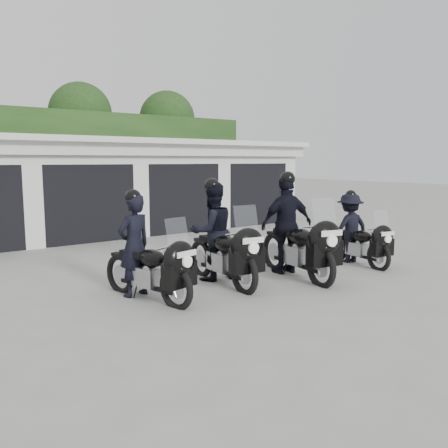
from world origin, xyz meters
TOP-DOWN VIEW (x-y plane):
  - ground at (0.00, 0.00)m, footprint 80.00×80.00m
  - garage_block at (-0.00, 8.06)m, footprint 16.40×6.80m
  - background_vegetation at (0.37, 12.92)m, footprint 20.00×3.90m
  - police_bike_a at (-1.37, -0.39)m, footprint 0.93×2.14m
  - police_bike_b at (0.27, -0.18)m, footprint 0.98×2.34m
  - police_bike_c at (1.79, -0.64)m, footprint 1.28×2.45m
  - police_bike_d at (3.71, -0.69)m, footprint 1.09×1.94m

SIDE VIEW (x-z plane):
  - ground at x=0.00m, z-range 0.00..0.00m
  - police_bike_d at x=3.71m, z-range -0.13..1.57m
  - police_bike_a at x=-1.37m, z-range -0.20..1.69m
  - police_bike_b at x=0.27m, z-range -0.16..1.88m
  - police_bike_c at x=1.79m, z-range -0.17..1.99m
  - garage_block at x=0.00m, z-range -0.06..2.90m
  - background_vegetation at x=0.37m, z-range -0.13..5.67m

